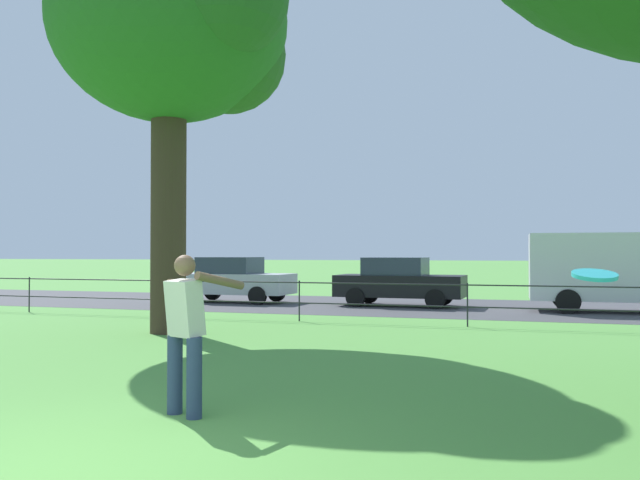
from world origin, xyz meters
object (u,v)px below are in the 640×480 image
(tree_large_lawn, at_px, (183,20))
(person_thrower, at_px, (186,329))
(car_black_left, at_px, (399,281))
(panel_van_far_right, at_px, (622,267))
(frisbee, at_px, (595,275))
(car_silver_far_left, at_px, (233,279))

(tree_large_lawn, bearing_deg, person_thrower, -60.18)
(tree_large_lawn, xyz_separation_m, person_thrower, (3.58, -6.25, -5.68))
(car_black_left, distance_m, panel_van_far_right, 6.49)
(tree_large_lawn, relative_size, frisbee, 26.00)
(tree_large_lawn, xyz_separation_m, frisbee, (7.39, -8.02, -5.03))
(panel_van_far_right, bearing_deg, tree_large_lawn, -138.06)
(tree_large_lawn, height_order, car_black_left, tree_large_lawn)
(tree_large_lawn, bearing_deg, frisbee, -47.36)
(frisbee, xyz_separation_m, car_black_left, (-4.54, 16.68, -0.77))
(person_thrower, relative_size, car_silver_far_left, 0.41)
(tree_large_lawn, bearing_deg, car_black_left, 71.79)
(person_thrower, distance_m, frisbee, 4.25)
(car_silver_far_left, relative_size, panel_van_far_right, 0.79)
(frisbee, height_order, car_silver_far_left, frisbee)
(car_black_left, relative_size, panel_van_far_right, 0.80)
(tree_large_lawn, bearing_deg, car_silver_far_left, 108.66)
(tree_large_lawn, xyz_separation_m, car_silver_far_left, (-2.88, 8.53, -5.80))
(person_thrower, height_order, car_black_left, person_thrower)
(car_silver_far_left, bearing_deg, person_thrower, -66.39)
(car_black_left, xyz_separation_m, panel_van_far_right, (6.47, -0.28, 0.49))
(panel_van_far_right, bearing_deg, frisbee, -96.71)
(frisbee, distance_m, panel_van_far_right, 16.51)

